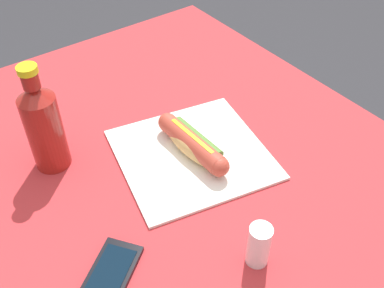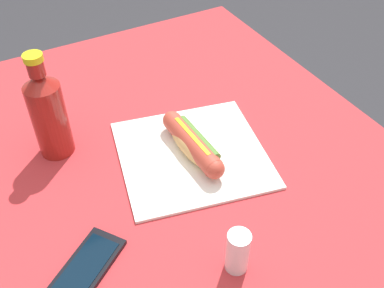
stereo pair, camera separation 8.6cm
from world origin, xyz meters
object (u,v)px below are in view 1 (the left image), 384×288
at_px(hot_dog, 192,143).
at_px(soda_bottle, 43,125).
at_px(salt_shaker, 259,245).
at_px(cell_phone, 106,283).

xyz_separation_m(hot_dog, soda_bottle, (-0.14, -0.23, 0.06)).
bearing_deg(soda_bottle, salt_shaker, 23.08).
relative_size(cell_phone, soda_bottle, 0.72).
relative_size(hot_dog, salt_shaker, 2.53).
bearing_deg(cell_phone, hot_dog, 118.80).
bearing_deg(salt_shaker, soda_bottle, -156.92).
xyz_separation_m(cell_phone, salt_shaker, (0.10, 0.21, 0.03)).
xyz_separation_m(hot_dog, salt_shaker, (0.25, -0.06, 0.01)).
bearing_deg(salt_shaker, cell_phone, -115.80).
height_order(hot_dog, salt_shaker, salt_shaker).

